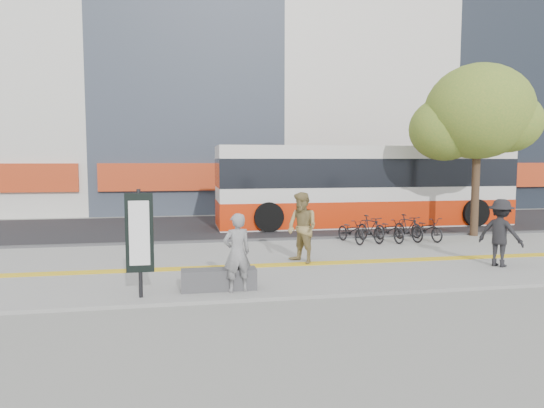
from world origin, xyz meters
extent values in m
plane|color=gray|center=(0.00, 0.00, 0.00)|extent=(120.00, 120.00, 0.00)
cube|color=slate|center=(0.00, 1.50, 0.04)|extent=(40.00, 7.00, 0.08)
cube|color=gold|center=(0.00, 1.00, 0.09)|extent=(40.00, 0.45, 0.01)
cube|color=black|center=(0.00, 9.00, 0.03)|extent=(40.00, 8.00, 0.06)
cube|color=#323235|center=(0.00, 5.00, 0.07)|extent=(40.00, 0.25, 0.14)
cube|color=#B33514|center=(2.00, 14.05, 2.00)|extent=(19.00, 0.50, 1.40)
cube|color=#B9B9B4|center=(20.00, 20.00, 13.00)|extent=(16.00, 12.00, 26.00)
cube|color=#323235|center=(-2.60, -1.20, 0.30)|extent=(1.60, 0.45, 0.45)
cylinder|color=black|center=(-4.20, -1.50, 1.18)|extent=(0.08, 0.08, 2.20)
cube|color=black|center=(-4.20, -1.50, 1.40)|extent=(0.55, 0.08, 1.60)
cube|color=white|center=(-4.20, -1.55, 1.40)|extent=(0.40, 0.02, 1.30)
cylinder|color=#372519|center=(7.20, 4.70, 1.68)|extent=(0.28, 0.28, 3.20)
ellipsoid|color=#4C7125|center=(7.20, 4.70, 4.60)|extent=(3.80, 3.80, 3.42)
ellipsoid|color=#4C7125|center=(6.20, 5.20, 4.00)|extent=(2.60, 2.60, 2.34)
ellipsoid|color=#4C7125|center=(8.10, 4.30, 4.20)|extent=(2.40, 2.40, 2.16)
ellipsoid|color=#4C7125|center=(7.50, 5.50, 5.40)|extent=(2.20, 2.20, 1.98)
cube|color=silver|center=(4.39, 8.50, 1.75)|extent=(12.68, 2.64, 3.38)
cube|color=red|center=(4.39, 8.50, 0.64)|extent=(12.70, 2.66, 1.06)
cube|color=black|center=(4.39, 8.50, 2.33)|extent=(12.70, 2.66, 1.16)
cylinder|color=black|center=(-0.05, 7.18, 0.64)|extent=(1.16, 0.37, 1.16)
cylinder|color=black|center=(-0.05, 9.82, 0.64)|extent=(1.16, 0.37, 1.16)
cylinder|color=black|center=(8.82, 7.18, 0.64)|extent=(1.16, 0.37, 1.16)
cylinder|color=black|center=(8.82, 9.82, 0.64)|extent=(1.16, 0.37, 1.16)
imported|color=black|center=(2.21, 4.00, 0.49)|extent=(0.90, 1.64, 0.82)
imported|color=black|center=(2.89, 4.00, 0.53)|extent=(0.77, 1.57, 0.91)
imported|color=black|center=(3.58, 4.00, 0.49)|extent=(0.90, 1.64, 0.82)
imported|color=black|center=(4.26, 4.00, 0.53)|extent=(0.77, 1.57, 0.91)
imported|color=black|center=(4.95, 4.00, 0.49)|extent=(0.90, 1.64, 0.82)
imported|color=black|center=(-2.23, -1.42, 0.92)|extent=(0.69, 0.53, 1.67)
imported|color=olive|center=(-0.18, 1.18, 1.04)|extent=(1.09, 1.17, 1.92)
imported|color=black|center=(4.81, -0.17, 0.96)|extent=(1.18, 1.31, 1.77)
camera|label=1|loc=(-3.32, -11.52, 2.85)|focal=32.28mm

